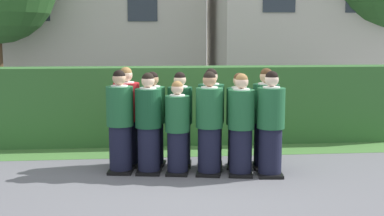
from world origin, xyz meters
The scene contains 15 objects.
ground_plane centered at (0.00, 0.00, 0.00)m, with size 60.00×60.00×0.00m, color slate.
student_front_row_0 centered at (-1.18, 0.21, 0.81)m, with size 0.45×0.53×1.69m.
student_front_row_1 centered at (-0.72, 0.12, 0.79)m, with size 0.45×0.55×1.65m.
student_front_row_2 centered at (-0.26, 0.02, 0.72)m, with size 0.42×0.49×1.52m.
student_front_row_3 centered at (0.25, -0.05, 0.80)m, with size 0.49×0.57×1.68m.
student_front_row_4 centered at (0.75, -0.14, 0.78)m, with size 0.45×0.55×1.65m.
student_front_row_5 centered at (1.21, -0.23, 0.81)m, with size 0.44×0.52×1.69m.
student_in_red_blazer centered at (-1.09, 0.64, 0.82)m, with size 0.46×0.54×1.71m.
student_rear_row_1 centered at (-0.64, 0.57, 0.78)m, with size 0.48×0.54×1.63m.
student_rear_row_2 centered at (-0.18, 0.51, 0.78)m, with size 0.43×0.54×1.63m.
student_rear_row_3 centered at (0.34, 0.38, 0.81)m, with size 0.47×0.56×1.69m.
student_rear_row_4 centered at (0.80, 0.33, 0.77)m, with size 0.46×0.53×1.62m.
student_rear_row_5 centered at (1.25, 0.25, 0.81)m, with size 0.45×0.53×1.70m.
hedge centered at (0.00, 2.37, 0.80)m, with size 8.97×0.70×1.60m.
lawn_strip centered at (0.00, 1.57, 0.00)m, with size 8.97×0.90×0.01m, color #477A38.
Camera 1 is at (-0.78, -7.95, 2.25)m, focal length 47.11 mm.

